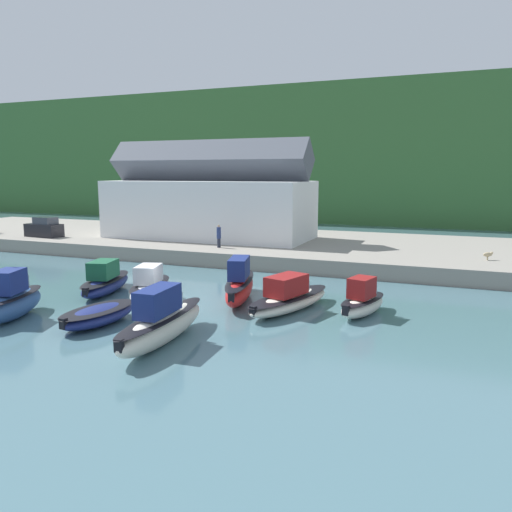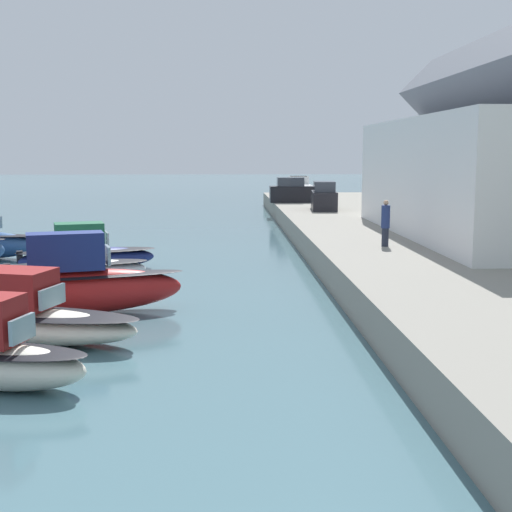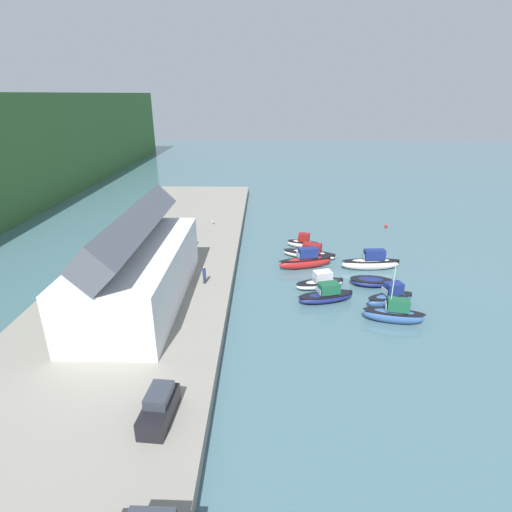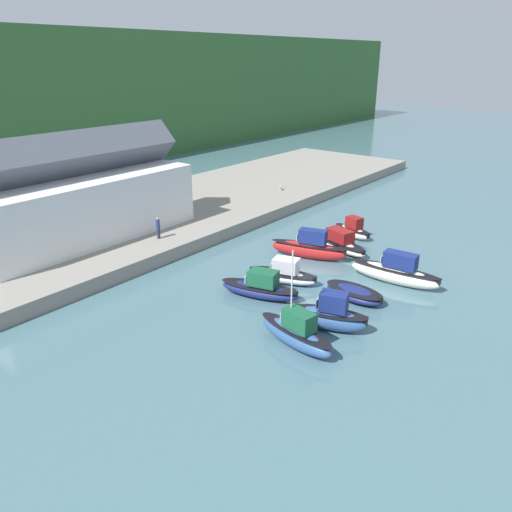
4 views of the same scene
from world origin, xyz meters
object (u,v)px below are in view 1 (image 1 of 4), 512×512
at_px(person_on_quay, 219,236).
at_px(moored_boat_4, 362,302).
at_px(moored_boat_1, 150,286).
at_px(dog_on_quay, 488,254).
at_px(moored_boat_7, 98,315).
at_px(moored_boat_3, 289,298).
at_px(parked_car_1, 44,228).
at_px(moored_boat_0, 105,281).
at_px(moored_boat_6, 12,300).
at_px(moored_boat_8, 162,322).
at_px(moored_boat_2, 240,285).

bearing_deg(person_on_quay, moored_boat_4, -39.69).
bearing_deg(moored_boat_1, dog_on_quay, 20.76).
bearing_deg(moored_boat_1, moored_boat_7, -98.07).
bearing_deg(person_on_quay, dog_on_quay, 4.61).
xyz_separation_m(moored_boat_3, moored_boat_7, (-8.81, -6.60, -0.24)).
bearing_deg(moored_boat_3, dog_on_quay, 69.57).
distance_m(moored_boat_7, person_on_quay, 20.44).
bearing_deg(parked_car_1, moored_boat_1, -116.82).
distance_m(moored_boat_0, moored_boat_6, 7.02).
bearing_deg(moored_boat_3, moored_boat_6, -135.55).
height_order(moored_boat_8, parked_car_1, parked_car_1).
bearing_deg(moored_boat_6, dog_on_quay, 24.28).
relative_size(parked_car_1, person_on_quay, 2.02).
bearing_deg(person_on_quay, parked_car_1, 179.72).
xyz_separation_m(moored_boat_7, moored_boat_8, (4.88, -1.23, 0.51)).
relative_size(moored_boat_0, moored_boat_1, 1.07).
xyz_separation_m(moored_boat_8, dog_on_quay, (15.53, 23.28, 0.74)).
xyz_separation_m(parked_car_1, dog_on_quay, (44.07, 1.74, -0.46)).
bearing_deg(moored_boat_0, moored_boat_3, -12.74).
bearing_deg(moored_boat_6, moored_boat_2, 21.56).
xyz_separation_m(moored_boat_2, moored_boat_7, (-5.15, -7.57, -0.53)).
xyz_separation_m(moored_boat_1, moored_boat_2, (6.00, 1.26, 0.30)).
bearing_deg(moored_boat_6, moored_boat_4, 6.38).
distance_m(moored_boat_0, moored_boat_1, 3.48).
height_order(moored_boat_7, moored_boat_8, moored_boat_8).
relative_size(moored_boat_7, parked_car_1, 1.21).
bearing_deg(moored_boat_2, moored_boat_0, 173.37).
bearing_deg(moored_boat_6, moored_boat_1, 41.00).
bearing_deg(moored_boat_8, moored_boat_7, 162.43).
bearing_deg(moored_boat_0, parked_car_1, 128.71).
relative_size(moored_boat_1, parked_car_1, 1.48).
distance_m(moored_boat_3, moored_boat_6, 15.92).
height_order(moored_boat_1, parked_car_1, parked_car_1).
bearing_deg(moored_boat_1, parked_car_1, 132.72).
distance_m(moored_boat_1, moored_boat_7, 6.37).
xyz_separation_m(moored_boat_0, moored_boat_2, (9.47, 1.48, 0.25)).
distance_m(moored_boat_8, dog_on_quay, 28.00).
relative_size(moored_boat_2, person_on_quay, 3.57).
relative_size(moored_boat_6, parked_car_1, 1.33).
height_order(moored_boat_2, parked_car_1, parked_car_1).
relative_size(moored_boat_8, person_on_quay, 3.74).
xyz_separation_m(moored_boat_7, person_on_quay, (-2.51, 20.20, 1.89)).
relative_size(moored_boat_1, moored_boat_7, 1.22).
bearing_deg(moored_boat_3, moored_boat_4, 25.09).
bearing_deg(moored_boat_2, moored_boat_7, -139.73).
height_order(moored_boat_4, person_on_quay, person_on_quay).
bearing_deg(moored_boat_7, moored_boat_6, -165.10).
bearing_deg(moored_boat_7, moored_boat_3, 42.43).
bearing_deg(moored_boat_8, parked_car_1, 139.57).
xyz_separation_m(moored_boat_0, moored_boat_1, (3.47, 0.22, -0.05)).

